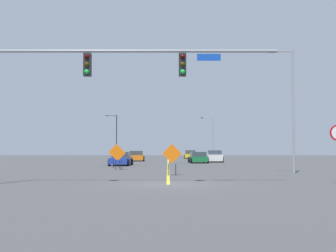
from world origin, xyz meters
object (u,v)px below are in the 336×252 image
at_px(stop_sign, 336,142).
at_px(construction_sign_left_lane, 115,153).
at_px(construction_sign_right_shoulder, 170,155).
at_px(car_yellow_distant, 189,155).
at_px(street_lamp_mid_left, 290,105).
at_px(car_orange_near, 135,156).
at_px(car_green_approaching, 197,158).
at_px(car_white_far, 213,156).
at_px(traffic_signal_assembly, 89,76).
at_px(car_blue_passing, 119,159).
at_px(street_lamp_far_right, 114,134).
at_px(construction_sign_right_lane, 117,155).
at_px(street_lamp_near_right, 210,135).

xyz_separation_m(stop_sign, construction_sign_left_lane, (-12.25, 15.96, -0.68)).
xyz_separation_m(construction_sign_right_shoulder, car_yellow_distant, (3.45, 45.19, -0.59)).
distance_m(stop_sign, street_lamp_mid_left, 8.79).
bearing_deg(car_orange_near, car_green_approaching, -45.29).
bearing_deg(car_white_far, construction_sign_right_shoulder, -101.71).
distance_m(traffic_signal_assembly, car_blue_passing, 22.72).
distance_m(street_lamp_far_right, car_yellow_distant, 15.37).
distance_m(traffic_signal_assembly, construction_sign_left_lane, 16.74).
bearing_deg(construction_sign_right_shoulder, stop_sign, -39.59).
distance_m(traffic_signal_assembly, stop_sign, 11.93).
bearing_deg(car_blue_passing, stop_sign, -60.32).
relative_size(construction_sign_right_shoulder, car_white_far, 0.45).
distance_m(construction_sign_right_lane, car_blue_passing, 8.68).
height_order(street_lamp_mid_left, car_white_far, street_lamp_mid_left).
bearing_deg(street_lamp_mid_left, car_yellow_distant, 95.93).
bearing_deg(construction_sign_left_lane, street_lamp_far_right, 96.98).
xyz_separation_m(construction_sign_right_shoulder, car_green_approaching, (3.17, 22.68, -0.62)).
height_order(traffic_signal_assembly, car_green_approaching, traffic_signal_assembly).
relative_size(construction_sign_left_lane, car_yellow_distant, 0.48).
xyz_separation_m(street_lamp_mid_left, car_green_approaching, (-4.77, 20.65, -3.93)).
xyz_separation_m(street_lamp_far_right, construction_sign_left_lane, (5.21, -42.54, -3.04)).
bearing_deg(stop_sign, construction_sign_right_shoulder, 140.41).
bearing_deg(car_orange_near, stop_sign, -71.75).
bearing_deg(street_lamp_mid_left, car_blue_passing, 133.28).
xyz_separation_m(stop_sign, car_white_far, (-2.31, 32.40, -1.27)).
bearing_deg(car_orange_near, street_lamp_far_right, 103.79).
relative_size(car_yellow_distant, car_white_far, 0.99).
bearing_deg(construction_sign_left_lane, street_lamp_mid_left, -31.21).
xyz_separation_m(stop_sign, construction_sign_right_lane, (-11.77, 13.30, -0.77)).
bearing_deg(traffic_signal_assembly, construction_sign_left_lane, 92.53).
bearing_deg(car_white_far, street_lamp_far_right, 120.13).
bearing_deg(car_orange_near, traffic_signal_assembly, -89.11).
bearing_deg(stop_sign, car_orange_near, 108.25).
height_order(street_lamp_near_right, car_green_approaching, street_lamp_near_right).
bearing_deg(stop_sign, street_lamp_far_right, 106.62).
bearing_deg(street_lamp_near_right, stop_sign, -90.18).
bearing_deg(street_lamp_mid_left, car_green_approaching, 103.01).
distance_m(car_green_approaching, car_orange_near, 10.76).
distance_m(street_lamp_mid_left, construction_sign_right_shoulder, 8.84).
bearing_deg(construction_sign_right_lane, car_white_far, 63.65).
bearing_deg(construction_sign_right_lane, street_lamp_far_right, 97.18).
bearing_deg(street_lamp_far_right, car_green_approaching, -66.31).
distance_m(construction_sign_right_shoulder, car_blue_passing, 16.30).
bearing_deg(street_lamp_far_right, car_orange_near, -76.21).
bearing_deg(traffic_signal_assembly, car_green_approaching, 76.61).
xyz_separation_m(construction_sign_right_lane, car_orange_near, (-0.34, 23.39, -0.57)).
bearing_deg(construction_sign_left_lane, stop_sign, -52.50).
height_order(street_lamp_near_right, car_yellow_distant, street_lamp_near_right).
height_order(construction_sign_right_lane, car_yellow_distant, construction_sign_right_lane).
relative_size(car_yellow_distant, car_orange_near, 1.07).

